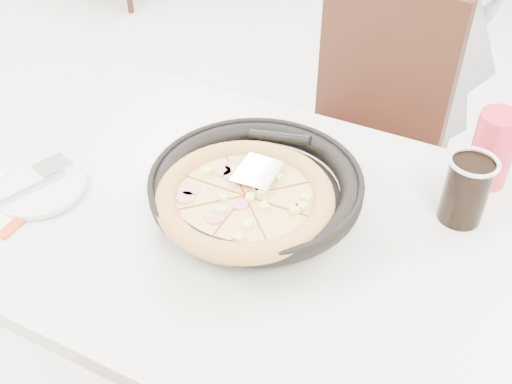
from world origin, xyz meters
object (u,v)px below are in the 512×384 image
at_px(main_table, 249,333).
at_px(side_plate, 40,189).
at_px(pizza, 245,204).
at_px(red_cup, 493,149).
at_px(cola_glass, 466,192).
at_px(pizza_pan, 256,195).
at_px(chair_far, 344,162).

distance_m(main_table, side_plate, 0.58).
bearing_deg(pizza, side_plate, -167.25).
bearing_deg(main_table, red_cup, 39.77).
relative_size(cola_glass, red_cup, 0.81).
relative_size(main_table, red_cup, 7.50).
bearing_deg(main_table, cola_glass, 26.40).
distance_m(pizza_pan, red_cup, 0.49).
xyz_separation_m(pizza_pan, side_plate, (-0.42, -0.15, -0.03)).
relative_size(pizza, side_plate, 1.63).
distance_m(main_table, pizza_pan, 0.42).
distance_m(chair_far, red_cup, 0.59).
relative_size(pizza, red_cup, 1.85).
distance_m(pizza, side_plate, 0.44).
bearing_deg(side_plate, main_table, 17.43).
bearing_deg(pizza, cola_glass, 31.27).
bearing_deg(red_cup, cola_glass, -98.52).
relative_size(chair_far, red_cup, 5.94).
xyz_separation_m(chair_far, pizza, (0.01, -0.64, 0.34)).
height_order(main_table, red_cup, red_cup).
relative_size(chair_far, pizza, 3.21).
relative_size(main_table, side_plate, 6.61).
xyz_separation_m(chair_far, cola_glass, (0.37, -0.42, 0.34)).
distance_m(pizza, cola_glass, 0.42).
xyz_separation_m(main_table, red_cup, (0.39, 0.32, 0.45)).
distance_m(chair_far, side_plate, 0.89).
relative_size(chair_far, side_plate, 5.23).
height_order(pizza_pan, red_cup, red_cup).
relative_size(side_plate, cola_glass, 1.40).
bearing_deg(cola_glass, chair_far, 131.12).
bearing_deg(pizza_pan, cola_glass, 24.63).
bearing_deg(chair_far, cola_glass, 140.58).
bearing_deg(main_table, side_plate, -162.57).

